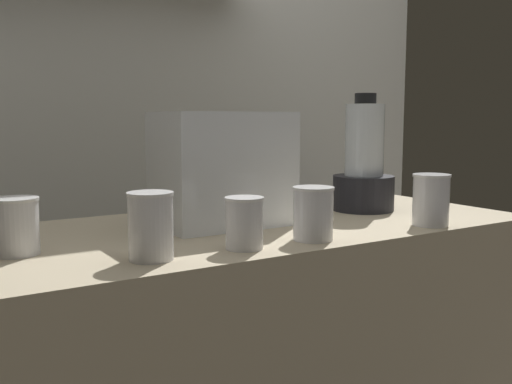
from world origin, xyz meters
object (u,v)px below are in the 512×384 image
object	(u,v)px
carrot_display_bin	(224,189)
juice_cup_beet_right	(315,215)
juice_cup_pomegranate_far_left	(16,229)
juice_cup_pomegranate_middle	(244,227)
juice_cup_orange_left	(151,230)
blender_pitcher	(364,168)
juice_cup_pomegranate_far_right	(431,203)

from	to	relation	value
carrot_display_bin	juice_cup_beet_right	world-z (taller)	carrot_display_bin
juice_cup_pomegranate_far_left	juice_cup_pomegranate_middle	distance (m)	0.45
juice_cup_orange_left	juice_cup_pomegranate_far_left	bearing A→B (deg)	139.12
carrot_display_bin	juice_cup_pomegranate_far_left	distance (m)	0.50
juice_cup_beet_right	juice_cup_pomegranate_far_left	bearing A→B (deg)	161.00
carrot_display_bin	juice_cup_orange_left	bearing A→B (deg)	-140.27
carrot_display_bin	juice_cup_pomegranate_middle	bearing A→B (deg)	-110.45
juice_cup_orange_left	juice_cup_beet_right	world-z (taller)	juice_cup_orange_left
carrot_display_bin	blender_pitcher	world-z (taller)	blender_pitcher
juice_cup_pomegranate_far_right	carrot_display_bin	bearing A→B (deg)	146.84
carrot_display_bin	juice_cup_beet_right	distance (m)	0.28
juice_cup_pomegranate_far_left	juice_cup_orange_left	distance (m)	0.27
juice_cup_orange_left	juice_cup_beet_right	distance (m)	0.37
juice_cup_beet_right	juice_cup_pomegranate_far_right	distance (m)	0.35
blender_pitcher	juice_cup_pomegranate_far_right	xyz separation A→B (m)	(-0.02, -0.27, -0.07)
juice_cup_pomegranate_far_right	juice_cup_pomegranate_middle	bearing A→B (deg)	177.38
juice_cup_orange_left	juice_cup_beet_right	size ratio (longest dim) A/B	1.10
juice_cup_pomegranate_far_left	juice_cup_pomegranate_middle	world-z (taller)	juice_cup_pomegranate_far_left
blender_pitcher	juice_cup_beet_right	xyz separation A→B (m)	(-0.37, -0.25, -0.07)
blender_pitcher	juice_cup_orange_left	size ratio (longest dim) A/B	2.60
juice_cup_pomegranate_far_right	blender_pitcher	bearing A→B (deg)	85.10
carrot_display_bin	juice_cup_orange_left	world-z (taller)	carrot_display_bin
juice_cup_orange_left	juice_cup_pomegranate_middle	size ratio (longest dim) A/B	1.21
juice_cup_pomegranate_far_left	juice_cup_orange_left	world-z (taller)	juice_cup_orange_left
blender_pitcher	juice_cup_pomegranate_middle	xyz separation A→B (m)	(-0.55, -0.24, -0.08)
carrot_display_bin	juice_cup_orange_left	size ratio (longest dim) A/B	2.47
carrot_display_bin	juice_cup_beet_right	bearing A→B (deg)	-72.99
juice_cup_pomegranate_far_left	juice_cup_beet_right	bearing A→B (deg)	-19.00
juice_cup_pomegranate_far_left	blender_pitcher	bearing A→B (deg)	3.06
juice_cup_pomegranate_middle	juice_cup_beet_right	xyz separation A→B (m)	(0.18, -0.01, 0.01)
carrot_display_bin	juice_cup_orange_left	distance (m)	0.38
carrot_display_bin	juice_cup_pomegranate_far_left	bearing A→B (deg)	-172.81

